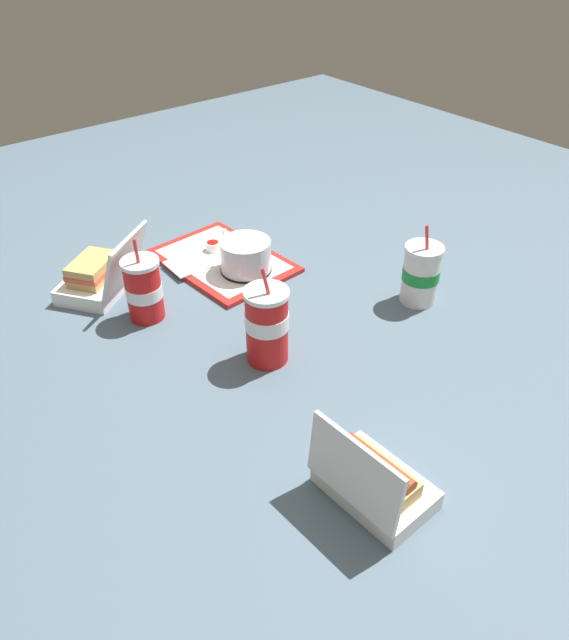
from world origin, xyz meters
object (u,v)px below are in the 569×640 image
ketchup_cup (213,246)px  soda_cup_corner (144,289)px  cake_container (246,257)px  plastic_fork (228,238)px  clamshell_hotdog_center (373,481)px  soda_cup_center (421,274)px  soda_cup_front (267,325)px  clamshell_sandwich_left (98,277)px  food_tray (223,261)px

ketchup_cup → soda_cup_corner: 0.33m
cake_container → plastic_fork: size_ratio=1.23×
clamshell_hotdog_center → soda_cup_center: size_ratio=0.92×
clamshell_hotdog_center → soda_cup_front: (-0.41, 0.09, 0.05)m
cake_container → soda_cup_front: bearing=-28.9°
cake_container → clamshell_sandwich_left: 0.37m
food_tray → clamshell_hotdog_center: bearing=-17.3°
ketchup_cup → soda_cup_center: 0.58m
clamshell_sandwich_left → soda_cup_corner: bearing=13.2°
cake_container → soda_cup_center: bearing=35.1°
food_tray → clamshell_hotdog_center: size_ratio=1.99×
food_tray → plastic_fork: size_ratio=3.51×
soda_cup_corner → clamshell_sandwich_left: bearing=-166.8°
ketchup_cup → plastic_fork: (-0.03, 0.07, -0.01)m
clamshell_hotdog_center → soda_cup_center: soda_cup_center is taller
ketchup_cup → plastic_fork: bearing=110.9°
plastic_fork → soda_cup_center: (0.54, 0.19, 0.06)m
clamshell_hotdog_center → soda_cup_corner: soda_cup_corner is taller
ketchup_cup → clamshell_hotdog_center: 0.90m
food_tray → soda_cup_front: 0.44m
soda_cup_corner → plastic_fork: bearing=116.1°
soda_cup_corner → cake_container: bearing=90.7°
clamshell_hotdog_center → clamshell_sandwich_left: clamshell_sandwich_left is taller
soda_cup_front → food_tray: bearing=158.4°
food_tray → clamshell_sandwich_left: clamshell_sandwich_left is taller
cake_container → ketchup_cup: size_ratio=3.38×
plastic_fork → food_tray: bearing=-20.8°
clamshell_hotdog_center → soda_cup_corner: 0.71m
ketchup_cup → soda_cup_center: size_ratio=0.19×
plastic_fork → soda_cup_corner: size_ratio=0.51×
food_tray → plastic_fork: plastic_fork is taller
clamshell_hotdog_center → plastic_fork: bearing=159.8°
soda_cup_center → soda_cup_corner: soda_cup_corner is taller
food_tray → soda_cup_corner: bearing=-71.8°
food_tray → cake_container: size_ratio=2.85×
ketchup_cup → cake_container: bearing=2.6°
soda_cup_front → soda_cup_corner: (-0.31, -0.12, -0.01)m
ketchup_cup → plastic_fork: size_ratio=0.36×
soda_cup_front → soda_cup_center: bearing=82.5°
cake_container → soda_cup_corner: bearing=-89.3°
plastic_fork → soda_cup_center: soda_cup_center is taller
food_tray → ketchup_cup: 0.06m
clamshell_hotdog_center → clamshell_sandwich_left: (-0.88, -0.07, 0.00)m
food_tray → cake_container: (0.09, 0.01, 0.05)m
soda_cup_center → soda_cup_front: soda_cup_front is taller
soda_cup_center → soda_cup_front: 0.43m
plastic_fork → clamshell_sandwich_left: 0.40m
cake_container → soda_cup_front: (0.31, -0.17, 0.04)m
clamshell_hotdog_center → soda_cup_corner: (-0.71, -0.03, 0.04)m
soda_cup_corner → soda_cup_front: bearing=22.2°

